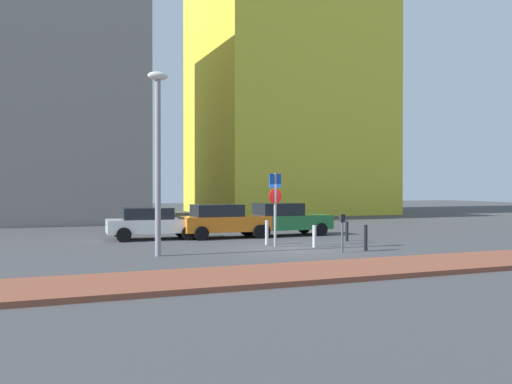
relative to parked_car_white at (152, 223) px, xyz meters
name	(u,v)px	position (x,y,z in m)	size (l,w,h in m)	color
ground_plane	(289,249)	(4.02, -6.03, -0.77)	(120.00, 120.00, 0.00)	#424244
sidewalk_brick	(376,268)	(4.02, -11.75, -0.70)	(40.00, 3.04, 0.14)	brown
parked_car_white	(152,223)	(0.00, 0.00, 0.00)	(4.28, 2.27, 1.45)	white
parked_car_orange	(223,220)	(3.21, -0.56, 0.05)	(4.10, 2.00, 1.57)	orange
parked_car_green	(283,219)	(6.34, -0.52, 0.05)	(4.53, 2.02, 1.60)	#237238
parking_sign_post	(275,200)	(3.87, -5.04, 1.09)	(0.59, 0.14, 2.94)	gray
parking_meter	(342,228)	(5.37, -7.67, 0.14)	(0.18, 0.14, 1.40)	#4C4C51
street_lamp	(158,146)	(-1.06, -6.13, 3.03)	(0.70, 0.36, 6.37)	gray
traffic_bollard_near	(347,231)	(7.76, -4.10, -0.33)	(0.13, 0.13, 0.87)	black
traffic_bollard_mid	(366,238)	(6.46, -7.53, -0.28)	(0.14, 0.14, 0.98)	black
traffic_bollard_far	(267,233)	(3.91, -4.12, -0.26)	(0.14, 0.14, 1.01)	#B7B7BC
traffic_bollard_edge	(314,236)	(5.27, -5.73, -0.33)	(0.15, 0.15, 0.87)	#B7B7BC
building_colorful_midrise	(285,65)	(16.79, 21.41, 12.88)	(15.28, 14.87, 27.28)	gold
building_under_construction	(27,92)	(-5.27, 17.51, 8.37)	(14.81, 14.92, 18.28)	gray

